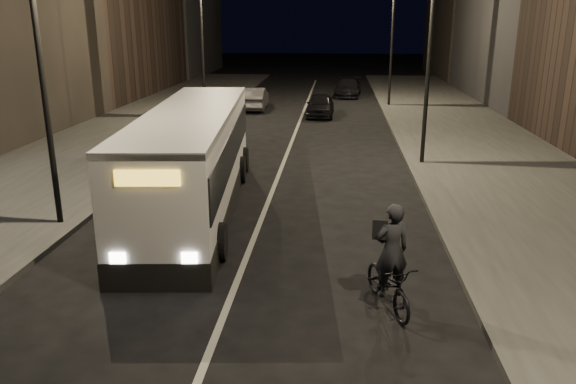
% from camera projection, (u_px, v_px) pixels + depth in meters
% --- Properties ---
extents(ground, '(180.00, 180.00, 0.00)m').
position_uv_depth(ground, '(229.00, 303.00, 11.69)').
color(ground, black).
rests_on(ground, ground).
extents(sidewalk_right, '(7.00, 70.00, 0.16)m').
position_uv_depth(sidewalk_right, '(483.00, 154.00, 24.28)').
color(sidewalk_right, '#343431').
rests_on(sidewalk_right, ground).
extents(sidewalk_left, '(7.00, 70.00, 0.16)m').
position_uv_depth(sidewalk_left, '(103.00, 146.00, 25.71)').
color(sidewalk_left, '#343431').
rests_on(sidewalk_left, ground).
extents(streetlight_right_mid, '(1.20, 0.44, 8.12)m').
position_uv_depth(streetlight_right_mid, '(424.00, 28.00, 21.09)').
color(streetlight_right_mid, black).
rests_on(streetlight_right_mid, sidewalk_right).
extents(streetlight_right_far, '(1.20, 0.44, 8.12)m').
position_uv_depth(streetlight_right_far, '(389.00, 24.00, 36.32)').
color(streetlight_right_far, black).
rests_on(streetlight_right_far, sidewalk_right).
extents(streetlight_left_near, '(1.20, 0.44, 8.12)m').
position_uv_depth(streetlight_left_near, '(46.00, 31.00, 14.37)').
color(streetlight_left_near, black).
rests_on(streetlight_left_near, sidewalk_left).
extents(streetlight_left_far, '(1.20, 0.44, 8.12)m').
position_uv_depth(streetlight_left_far, '(206.00, 25.00, 31.50)').
color(streetlight_left_far, black).
rests_on(streetlight_left_far, sidewalk_left).
extents(city_bus, '(3.50, 11.62, 3.09)m').
position_uv_depth(city_bus, '(194.00, 155.00, 17.11)').
color(city_bus, silver).
rests_on(city_bus, ground).
extents(cyclist_on_bicycle, '(1.32, 2.12, 2.31)m').
position_uv_depth(cyclist_on_bicycle, '(389.00, 274.00, 11.23)').
color(cyclist_on_bicycle, black).
rests_on(cyclist_on_bicycle, ground).
extents(car_near, '(1.67, 4.02, 1.36)m').
position_uv_depth(car_near, '(320.00, 105.00, 34.05)').
color(car_near, black).
rests_on(car_near, ground).
extents(car_mid, '(1.67, 4.44, 1.45)m').
position_uv_depth(car_mid, '(254.00, 98.00, 36.56)').
color(car_mid, '#333335').
rests_on(car_mid, ground).
extents(car_far, '(2.33, 4.83, 1.36)m').
position_uv_depth(car_far, '(348.00, 87.00, 42.96)').
color(car_far, black).
rests_on(car_far, ground).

